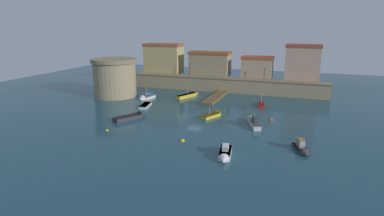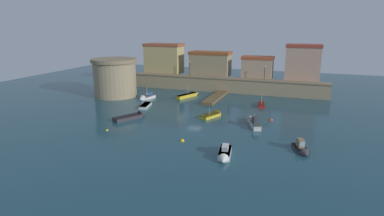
% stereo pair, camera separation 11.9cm
% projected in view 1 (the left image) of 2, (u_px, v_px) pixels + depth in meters
% --- Properties ---
extents(ground_plane, '(129.95, 129.95, 0.00)m').
position_uv_depth(ground_plane, '(195.00, 115.00, 61.18)').
color(ground_plane, '#1E4756').
extents(quay_wall, '(48.53, 3.28, 3.50)m').
position_uv_depth(quay_wall, '(225.00, 85.00, 81.84)').
color(quay_wall, '#9E8966').
rests_on(quay_wall, ground).
extents(old_town_backdrop, '(45.31, 5.32, 8.51)m').
position_uv_depth(old_town_backdrop, '(222.00, 62.00, 84.79)').
color(old_town_backdrop, tan).
rests_on(old_town_backdrop, ground).
extents(fortress_tower, '(10.43, 10.43, 8.68)m').
position_uv_depth(fortress_tower, '(115.00, 77.00, 76.30)').
color(fortress_tower, '#9E8966').
rests_on(fortress_tower, ground).
extents(pier_dock, '(2.46, 13.61, 0.70)m').
position_uv_depth(pier_dock, '(215.00, 97.00, 74.71)').
color(pier_dock, brown).
rests_on(pier_dock, ground).
extents(quay_lamp_0, '(0.32, 0.32, 3.73)m').
position_uv_depth(quay_lamp_0, '(190.00, 66.00, 83.89)').
color(quay_lamp_0, black).
rests_on(quay_lamp_0, quay_wall).
extents(quay_lamp_1, '(0.32, 0.32, 3.38)m').
position_uv_depth(quay_lamp_1, '(264.00, 70.00, 77.80)').
color(quay_lamp_1, black).
rests_on(quay_lamp_1, quay_wall).
extents(moored_boat_0, '(4.52, 6.59, 1.60)m').
position_uv_depth(moored_boat_0, '(133.00, 116.00, 59.11)').
color(moored_boat_0, '#333338').
rests_on(moored_boat_0, ground).
extents(moored_boat_1, '(3.58, 7.05, 2.23)m').
position_uv_depth(moored_boat_1, '(253.00, 122.00, 55.36)').
color(moored_boat_1, silver).
rests_on(moored_boat_1, ground).
extents(moored_boat_2, '(1.88, 4.61, 3.08)m').
position_uv_depth(moored_boat_2, '(261.00, 104.00, 68.33)').
color(moored_boat_2, red).
rests_on(moored_boat_2, ground).
extents(moored_boat_3, '(3.59, 5.48, 2.45)m').
position_uv_depth(moored_boat_3, '(214.00, 115.00, 60.55)').
color(moored_boat_3, gold).
rests_on(moored_boat_3, ground).
extents(moored_boat_4, '(2.79, 4.54, 1.99)m').
position_uv_depth(moored_boat_4, '(302.00, 149.00, 43.78)').
color(moored_boat_4, '#333338').
rests_on(moored_boat_4, ground).
extents(moored_boat_5, '(2.44, 4.97, 3.25)m').
position_uv_depth(moored_boat_5, '(146.00, 97.00, 74.01)').
color(moored_boat_5, white).
rests_on(moored_boat_5, ground).
extents(moored_boat_6, '(2.69, 6.19, 1.40)m').
position_uv_depth(moored_boat_6, '(147.00, 104.00, 68.45)').
color(moored_boat_6, silver).
rests_on(moored_boat_6, ground).
extents(moored_boat_7, '(2.18, 5.12, 1.77)m').
position_uv_depth(moored_boat_7, '(225.00, 154.00, 41.84)').
color(moored_boat_7, white).
rests_on(moored_boat_7, ground).
extents(moored_boat_8, '(3.74, 7.18, 2.85)m').
position_uv_depth(moored_boat_8, '(189.00, 95.00, 76.40)').
color(moored_boat_8, gold).
rests_on(moored_boat_8, ground).
extents(mooring_buoy_0, '(0.64, 0.64, 0.64)m').
position_uv_depth(mooring_buoy_0, '(182.00, 141.00, 47.89)').
color(mooring_buoy_0, yellow).
rests_on(mooring_buoy_0, ground).
extents(mooring_buoy_1, '(0.45, 0.45, 0.45)m').
position_uv_depth(mooring_buoy_1, '(107.00, 131.00, 52.58)').
color(mooring_buoy_1, yellow).
rests_on(mooring_buoy_1, ground).
extents(mooring_buoy_2, '(0.62, 0.62, 0.62)m').
position_uv_depth(mooring_buoy_2, '(271.00, 120.00, 58.11)').
color(mooring_buoy_2, '#EA4C19').
rests_on(mooring_buoy_2, ground).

